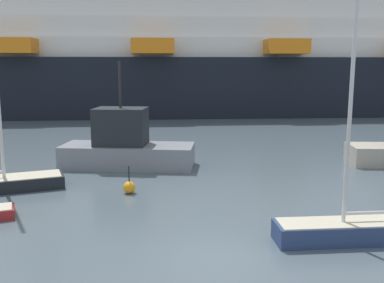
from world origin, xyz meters
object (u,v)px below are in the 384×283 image
sailboat_0 (355,225)px  fishing_boat_1 (126,146)px  channel_buoy_1 (129,187)px  cruise_ship (209,51)px  channel_buoy_0 (106,153)px

sailboat_0 → fishing_boat_1: sailboat_0 is taller
fishing_boat_1 → channel_buoy_1: bearing=104.9°
sailboat_0 → cruise_ship: cruise_ship is taller
sailboat_0 → channel_buoy_0: sailboat_0 is taller
fishing_boat_1 → channel_buoy_0: 3.73m
fishing_boat_1 → channel_buoy_0: (-1.62, 3.20, -1.05)m
channel_buoy_1 → cruise_ship: (8.99, 40.27, 8.21)m
fishing_boat_1 → cruise_ship: cruise_ship is taller
channel_buoy_0 → sailboat_0: bearing=-56.0°
channel_buoy_1 → sailboat_0: bearing=-38.3°
channel_buoy_0 → cruise_ship: bearing=70.2°
fishing_boat_1 → channel_buoy_0: fishing_boat_1 is taller
sailboat_0 → channel_buoy_1: sailboat_0 is taller
channel_buoy_0 → cruise_ship: (11.15, 30.99, 8.23)m
cruise_ship → sailboat_0: bearing=-89.8°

